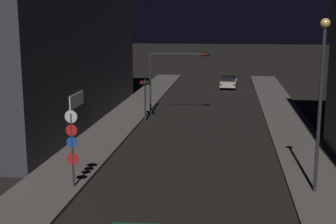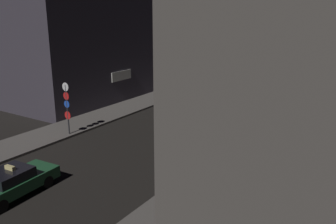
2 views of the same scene
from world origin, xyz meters
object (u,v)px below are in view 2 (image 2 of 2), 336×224
taxi (13,182)px  traffic_light_overhead (215,56)px  traffic_light_left_kerb (187,73)px  far_car (296,69)px  street_lamp_near_block (223,79)px  sign_pole_left (67,105)px

taxi → traffic_light_overhead: (-1.75, 26.14, 3.30)m
traffic_light_left_kerb → taxi: bearing=-81.0°
traffic_light_overhead → traffic_light_left_kerb: traffic_light_overhead is taller
far_car → street_lamp_near_block: bearing=-83.1°
taxi → street_lamp_near_block: (7.16, 8.43, 4.50)m
sign_pole_left → street_lamp_near_block: street_lamp_near_block is taller
traffic_light_overhead → street_lamp_near_block: size_ratio=0.69×
far_car → sign_pole_left: 36.37m
traffic_light_overhead → traffic_light_left_kerb: bearing=-128.1°
taxi → traffic_light_overhead: 26.41m
far_car → traffic_light_overhead: traffic_light_overhead is taller
taxi → traffic_light_left_kerb: bearing=99.0°
taxi → sign_pole_left: 8.90m
traffic_light_left_kerb → street_lamp_near_block: size_ratio=0.42×
traffic_light_overhead → traffic_light_left_kerb: (-1.98, -2.53, -1.57)m
taxi → sign_pole_left: sign_pole_left is taller
taxi → traffic_light_overhead: traffic_light_overhead is taller
taxi → traffic_light_overhead: bearing=93.8°
sign_pole_left → far_car: bearing=78.3°
far_car → traffic_light_left_kerb: (-6.68, -19.54, 1.73)m
taxi → far_car: (2.95, 43.15, -0.00)m
taxi → street_lamp_near_block: 11.94m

